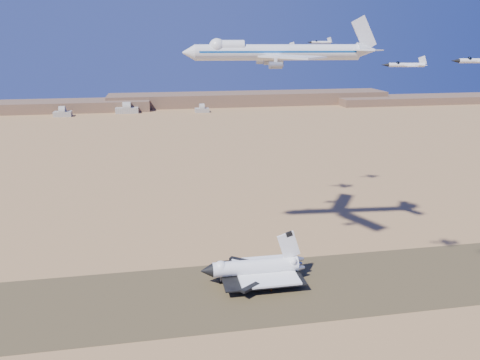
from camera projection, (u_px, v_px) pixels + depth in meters
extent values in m
plane|color=#A47948|center=(222.00, 294.00, 182.75)|extent=(1200.00, 1200.00, 0.00)
cube|color=brown|center=(222.00, 294.00, 182.74)|extent=(600.00, 50.00, 0.06)
cube|color=brown|center=(7.00, 107.00, 633.30)|extent=(380.00, 60.00, 14.00)
cube|color=brown|center=(250.00, 99.00, 709.25)|extent=(420.00, 60.00, 18.00)
cube|color=brown|center=(429.00, 99.00, 729.49)|extent=(300.00, 60.00, 11.00)
cube|color=#A9A396|center=(63.00, 114.00, 600.85)|extent=(22.00, 14.00, 6.50)
cube|color=#A9A396|center=(127.00, 110.00, 628.41)|extent=(30.00, 15.00, 7.50)
cube|color=#A9A396|center=(202.00, 110.00, 636.24)|extent=(19.00, 12.50, 5.50)
cylinder|color=white|center=(255.00, 267.00, 190.84)|extent=(34.66, 6.11, 6.06)
cone|color=black|center=(207.00, 271.00, 187.48)|extent=(4.88, 5.77, 5.76)
sphere|color=white|center=(221.00, 268.00, 188.19)|extent=(5.63, 5.63, 5.63)
cube|color=white|center=(265.00, 271.00, 192.30)|extent=(23.85, 26.02, 0.97)
cube|color=black|center=(260.00, 273.00, 192.08)|extent=(32.52, 26.03, 0.54)
cube|color=white|center=(289.00, 245.00, 190.81)|extent=(10.04, 0.77, 12.47)
cylinder|color=gray|center=(221.00, 280.00, 189.82)|extent=(0.39, 0.39, 3.46)
cylinder|color=black|center=(221.00, 283.00, 190.15)|extent=(1.19, 0.49, 1.19)
cylinder|color=gray|center=(273.00, 282.00, 188.23)|extent=(0.39, 0.39, 3.46)
cylinder|color=black|center=(273.00, 285.00, 188.56)|extent=(1.19, 0.49, 1.19)
cylinder|color=gray|center=(267.00, 270.00, 198.43)|extent=(0.39, 0.39, 3.46)
cylinder|color=black|center=(267.00, 272.00, 198.76)|extent=(1.19, 0.49, 1.19)
cylinder|color=silver|center=(278.00, 52.00, 192.72)|extent=(68.47, 11.71, 6.42)
cone|color=silver|center=(189.00, 53.00, 189.21)|extent=(5.50, 6.79, 6.42)
sphere|color=silver|center=(217.00, 47.00, 189.65)|extent=(6.62, 6.62, 6.62)
cube|color=silver|center=(290.00, 57.00, 177.98)|extent=(20.28, 31.18, 0.70)
cube|color=silver|center=(276.00, 54.00, 208.54)|extent=(23.76, 30.22, 0.70)
cube|color=silver|center=(368.00, 50.00, 189.68)|extent=(9.73, 12.33, 0.50)
cube|color=silver|center=(357.00, 49.00, 202.09)|extent=(10.79, 12.21, 0.50)
cube|color=silver|center=(364.00, 33.00, 194.00)|extent=(11.45, 1.59, 14.33)
cylinder|color=gray|center=(277.00, 64.00, 185.15)|extent=(5.20, 2.99, 2.61)
cylinder|color=gray|center=(276.00, 65.00, 176.36)|extent=(5.20, 2.99, 2.61)
cylinder|color=gray|center=(269.00, 62.00, 202.34)|extent=(5.20, 2.99, 2.61)
cylinder|color=gray|center=(262.00, 61.00, 210.74)|extent=(5.20, 2.99, 2.61)
imported|color=#CD570C|center=(271.00, 290.00, 184.11)|extent=(0.43, 0.63, 1.67)
imported|color=#CD570C|center=(277.00, 285.00, 187.74)|extent=(0.76, 0.96, 1.73)
imported|color=#CD570C|center=(272.00, 288.00, 185.21)|extent=(1.10, 1.10, 1.75)
cylinder|color=silver|center=(407.00, 65.00, 152.40)|extent=(11.56, 3.71, 1.35)
cone|color=black|center=(385.00, 65.00, 152.60)|extent=(2.70, 1.74, 1.25)
sphere|color=black|center=(398.00, 63.00, 152.34)|extent=(1.35, 1.35, 1.35)
cube|color=silver|center=(409.00, 66.00, 152.43)|extent=(4.88, 8.22, 0.24)
cube|color=silver|center=(421.00, 65.00, 152.26)|extent=(3.06, 5.14, 0.19)
cube|color=silver|center=(423.00, 61.00, 151.86)|extent=(2.89, 0.84, 3.25)
cylinder|color=silver|center=(479.00, 61.00, 141.04)|extent=(12.23, 3.12, 1.42)
cone|color=black|center=(455.00, 61.00, 140.79)|extent=(2.79, 1.68, 1.32)
sphere|color=black|center=(469.00, 59.00, 140.79)|extent=(1.42, 1.42, 1.42)
cylinder|color=silver|center=(281.00, 48.00, 237.82)|extent=(12.79, 4.07, 1.49)
cone|color=black|center=(266.00, 48.00, 238.03)|extent=(2.99, 1.92, 1.38)
sphere|color=black|center=(275.00, 47.00, 237.76)|extent=(1.49, 1.49, 1.49)
cube|color=silver|center=(284.00, 49.00, 237.86)|extent=(5.39, 9.08, 0.27)
cube|color=silver|center=(292.00, 48.00, 237.68)|extent=(3.38, 5.68, 0.21)
cube|color=silver|center=(292.00, 45.00, 237.24)|extent=(3.20, 0.92, 3.60)
cylinder|color=silver|center=(321.00, 42.00, 257.02)|extent=(11.10, 1.32, 1.29)
cone|color=black|center=(309.00, 42.00, 255.91)|extent=(2.41, 1.21, 1.20)
sphere|color=black|center=(316.00, 41.00, 256.43)|extent=(1.29, 1.29, 1.29)
cube|color=silver|center=(323.00, 43.00, 257.23)|extent=(3.26, 7.41, 0.23)
cube|color=silver|center=(329.00, 42.00, 257.80)|extent=(2.05, 4.63, 0.18)
cube|color=silver|center=(329.00, 40.00, 257.45)|extent=(2.80, 0.24, 3.13)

